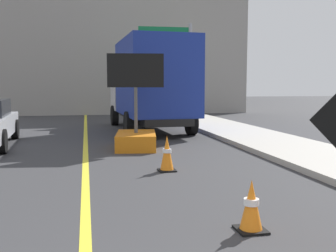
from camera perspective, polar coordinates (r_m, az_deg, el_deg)
name	(u,v)px	position (r m, az deg, el deg)	size (l,w,h in m)	color
lane_center_stripe	(86,185)	(7.23, -12.04, -8.54)	(0.14, 36.00, 0.01)	yellow
arrow_board_trailer	(136,132)	(11.17, -4.73, -0.84)	(1.59, 1.94, 2.70)	orange
box_truck	(151,84)	(15.52, -2.59, 6.27)	(2.83, 6.62, 3.53)	black
highway_guide_sign	(175,54)	(20.39, 1.10, 10.52)	(2.79, 0.24, 5.00)	gray
far_building_block	(118,47)	(29.02, -7.31, 11.49)	(16.18, 9.04, 9.26)	gray
traffic_cone_near_sign	(251,206)	(4.99, 12.15, -11.43)	(0.36, 0.36, 0.65)	black
traffic_cone_mid_lane	(167,153)	(8.18, -0.16, -4.06)	(0.36, 0.36, 0.76)	black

